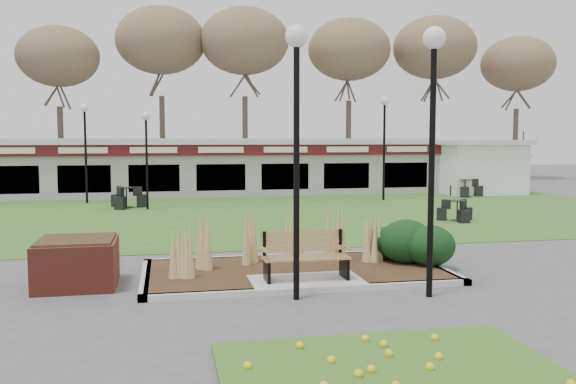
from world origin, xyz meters
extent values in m
plane|color=#515154|center=(0.00, 0.00, 0.00)|extent=(100.00, 100.00, 0.00)
cube|color=#336520|center=(0.00, 12.00, 0.01)|extent=(34.00, 16.00, 0.02)
cube|color=#2C6A1E|center=(0.00, -4.60, 0.04)|extent=(4.20, 3.00, 0.08)
cube|color=#342715|center=(0.00, 1.20, 0.06)|extent=(6.22, 3.22, 0.12)
cube|color=#B7B7B2|center=(0.00, -0.41, 0.06)|extent=(6.40, 0.18, 0.12)
cube|color=#B7B7B2|center=(0.00, 2.81, 0.06)|extent=(6.40, 0.18, 0.12)
cube|color=#B7B7B2|center=(-3.11, 1.20, 0.06)|extent=(0.18, 3.40, 0.12)
cube|color=#B7B7B2|center=(3.11, 1.20, 0.06)|extent=(0.18, 3.40, 0.12)
cube|color=#B7B7B2|center=(0.00, 0.15, 0.07)|extent=(2.20, 1.20, 0.13)
cone|color=tan|center=(-1.90, 1.60, 0.70)|extent=(0.36, 0.36, 1.15)
cone|color=tan|center=(-0.90, 2.00, 0.70)|extent=(0.36, 0.36, 1.15)
cone|color=tan|center=(0.20, 2.20, 0.70)|extent=(0.36, 0.36, 1.15)
cone|color=tan|center=(1.10, 2.00, 0.70)|extent=(0.36, 0.36, 1.15)
cone|color=tan|center=(1.90, 1.60, 0.70)|extent=(0.36, 0.36, 1.15)
cone|color=tan|center=(-2.40, 0.80, 0.70)|extent=(0.36, 0.36, 1.15)
ellipsoid|color=black|center=(2.60, 1.40, 0.59)|extent=(1.21, 1.10, 0.99)
ellipsoid|color=black|center=(3.00, 1.00, 0.54)|extent=(1.10, 1.00, 0.90)
ellipsoid|color=black|center=(2.90, 1.90, 0.53)|extent=(1.06, 0.96, 0.86)
ellipsoid|color=black|center=(2.30, 1.90, 0.48)|extent=(0.92, 0.84, 0.76)
cube|color=#915F41|center=(0.00, 0.15, 0.56)|extent=(1.70, 0.57, 0.04)
cube|color=#915F41|center=(0.00, 0.46, 0.84)|extent=(1.70, 0.13, 0.44)
cube|color=black|center=(-0.78, 0.15, 0.34)|extent=(0.06, 0.55, 0.42)
cube|color=black|center=(0.78, 0.15, 0.34)|extent=(0.06, 0.55, 0.42)
cube|color=black|center=(-0.78, 0.45, 0.81)|extent=(0.06, 0.06, 0.50)
cube|color=black|center=(0.78, 0.45, 0.81)|extent=(0.06, 0.06, 0.50)
cube|color=#915F41|center=(-0.82, 0.13, 0.74)|extent=(0.05, 0.50, 0.04)
cube|color=#915F41|center=(0.82, 0.13, 0.74)|extent=(0.05, 0.50, 0.04)
cube|color=maroon|center=(-4.40, 1.00, 0.45)|extent=(1.50, 1.50, 0.90)
cube|color=#342715|center=(-4.40, 1.00, 0.92)|extent=(1.40, 1.40, 0.06)
cube|color=#9C9C9F|center=(0.00, 20.00, 1.30)|extent=(24.00, 3.00, 2.60)
cube|color=#4E1015|center=(0.00, 18.45, 2.35)|extent=(24.00, 0.18, 0.55)
cube|color=silver|center=(0.00, 20.00, 2.75)|extent=(24.60, 3.40, 0.30)
cube|color=silver|center=(0.00, 18.34, 2.35)|extent=(22.00, 0.02, 0.28)
cube|color=black|center=(0.00, 18.55, 1.00)|extent=(22.00, 0.10, 1.30)
cube|color=white|center=(13.50, 18.00, 1.30)|extent=(4.00, 3.00, 2.60)
cube|color=silver|center=(13.50, 18.00, 2.70)|extent=(4.40, 3.40, 0.25)
cylinder|color=#47382B|center=(-9.00, 28.00, 2.59)|extent=(0.36, 0.36, 5.17)
ellipsoid|color=brown|center=(-9.00, 28.00, 8.39)|extent=(5.24, 5.24, 3.93)
cylinder|color=#47382B|center=(-3.00, 28.00, 2.59)|extent=(0.36, 0.36, 5.17)
ellipsoid|color=brown|center=(-3.00, 28.00, 8.39)|extent=(5.24, 5.24, 3.93)
cylinder|color=#47382B|center=(3.00, 28.00, 2.59)|extent=(0.36, 0.36, 5.17)
ellipsoid|color=brown|center=(3.00, 28.00, 8.39)|extent=(5.24, 5.24, 3.93)
cylinder|color=#47382B|center=(9.00, 28.00, 2.59)|extent=(0.36, 0.36, 5.17)
ellipsoid|color=brown|center=(9.00, 28.00, 8.39)|extent=(5.24, 5.24, 3.93)
cylinder|color=#47382B|center=(15.00, 28.00, 2.59)|extent=(0.36, 0.36, 5.17)
ellipsoid|color=brown|center=(15.00, 28.00, 8.39)|extent=(5.24, 5.24, 3.93)
cylinder|color=#47382B|center=(21.00, 28.00, 2.59)|extent=(0.36, 0.36, 5.17)
ellipsoid|color=brown|center=(21.00, 28.00, 8.39)|extent=(5.24, 5.24, 3.93)
cylinder|color=black|center=(2.02, -1.11, 2.24)|extent=(0.11, 0.11, 4.48)
sphere|color=white|center=(2.02, -1.11, 4.66)|extent=(0.40, 0.40, 0.40)
cylinder|color=black|center=(-0.40, -0.80, 2.24)|extent=(0.11, 0.11, 4.48)
sphere|color=white|center=(-0.40, -0.80, 4.66)|extent=(0.40, 0.40, 0.40)
cylinder|color=black|center=(-3.40, 13.92, 1.82)|extent=(0.09, 0.09, 3.65)
sphere|color=white|center=(-3.40, 13.92, 3.79)|extent=(0.33, 0.33, 0.33)
cylinder|color=black|center=(7.36, 15.69, 2.23)|extent=(0.11, 0.11, 4.46)
sphere|color=white|center=(7.36, 15.69, 4.64)|extent=(0.40, 0.40, 0.40)
cylinder|color=black|center=(-6.13, 17.00, 2.04)|extent=(0.10, 0.10, 4.08)
sphere|color=white|center=(-6.13, 17.00, 4.25)|extent=(0.37, 0.37, 0.37)
cylinder|color=black|center=(-4.28, 14.71, 0.04)|extent=(0.50, 0.50, 0.03)
cylinder|color=black|center=(-4.28, 14.71, 0.44)|extent=(0.06, 0.06, 0.82)
cylinder|color=black|center=(-4.28, 14.71, 0.86)|extent=(0.68, 0.68, 0.03)
cube|color=black|center=(-3.66, 14.82, 0.28)|extent=(0.45, 0.45, 0.52)
cube|color=black|center=(-4.68, 15.19, 0.28)|extent=(0.54, 0.54, 0.52)
cube|color=black|center=(-4.49, 14.12, 0.28)|extent=(0.49, 0.49, 0.52)
cylinder|color=black|center=(7.31, 8.24, 0.03)|extent=(0.42, 0.42, 0.03)
cylinder|color=black|center=(7.31, 8.24, 0.37)|extent=(0.05, 0.05, 0.68)
cylinder|color=black|center=(7.31, 8.24, 0.72)|extent=(0.57, 0.57, 0.02)
cube|color=black|center=(7.78, 8.48, 0.24)|extent=(0.44, 0.44, 0.44)
cube|color=black|center=(6.87, 8.52, 0.24)|extent=(0.45, 0.45, 0.44)
cube|color=black|center=(7.29, 7.72, 0.24)|extent=(0.34, 0.34, 0.44)
cylinder|color=black|center=(12.00, 16.54, 0.04)|extent=(0.50, 0.50, 0.03)
cylinder|color=black|center=(12.00, 16.54, 0.44)|extent=(0.06, 0.06, 0.82)
cylinder|color=black|center=(12.00, 16.54, 0.86)|extent=(0.68, 0.68, 0.03)
cube|color=black|center=(12.63, 16.51, 0.28)|extent=(0.41, 0.41, 0.52)
cube|color=black|center=(11.72, 17.10, 0.28)|extent=(0.52, 0.52, 0.52)
cube|color=black|center=(11.66, 16.01, 0.28)|extent=(0.54, 0.54, 0.52)
cylinder|color=black|center=(16.00, 18.00, 1.10)|extent=(0.06, 0.06, 2.20)
imported|color=#3057AA|center=(16.00, 18.00, 1.38)|extent=(1.78, 1.82, 1.58)
camera|label=1|loc=(-2.68, -11.31, 2.88)|focal=38.00mm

